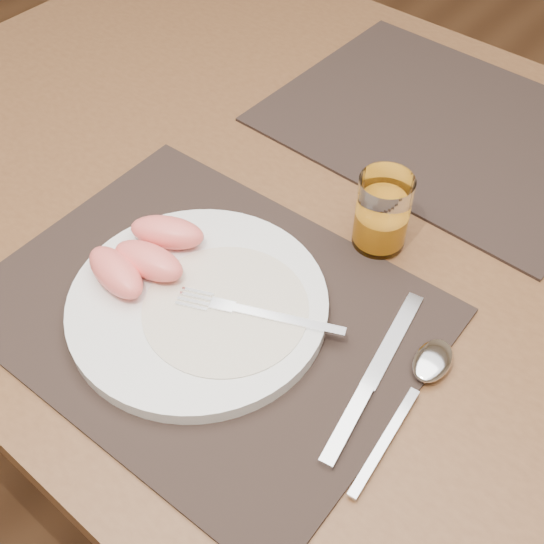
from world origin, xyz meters
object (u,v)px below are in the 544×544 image
at_px(table, 346,260).
at_px(plate, 198,304).
at_px(placemat_near, 206,310).
at_px(fork, 245,311).
at_px(knife, 367,387).
at_px(juice_glass, 382,215).
at_px(placemat_far, 445,125).
at_px(spoon, 426,372).

bearing_deg(table, plate, -99.00).
height_order(placemat_near, fork, fork).
distance_m(knife, juice_glass, 0.20).
bearing_deg(juice_glass, fork, -102.10).
bearing_deg(juice_glass, placemat_near, -112.39).
relative_size(placemat_near, juice_glass, 4.96).
distance_m(plate, knife, 0.19).
height_order(placemat_far, juice_glass, juice_glass).
height_order(placemat_near, plate, plate).
relative_size(placemat_far, fork, 2.71).
relative_size(placemat_far, juice_glass, 4.96).
relative_size(table, fork, 8.44).
height_order(fork, knife, fork).
bearing_deg(juice_glass, spoon, -41.53).
xyz_separation_m(placemat_near, spoon, (0.22, 0.08, 0.01)).
distance_m(table, spoon, 0.25).
bearing_deg(fork, knife, 5.48).
bearing_deg(table, knife, -51.17).
distance_m(placemat_near, juice_glass, 0.22).
distance_m(plate, juice_glass, 0.22).
height_order(table, juice_glass, juice_glass).
height_order(table, spoon, spoon).
height_order(fork, juice_glass, juice_glass).
distance_m(spoon, juice_glass, 0.19).
bearing_deg(spoon, placemat_far, 117.67).
bearing_deg(spoon, juice_glass, 138.47).
height_order(plate, spoon, plate).
height_order(placemat_near, spoon, spoon).
xyz_separation_m(table, spoon, (0.19, -0.14, 0.09)).
bearing_deg(spoon, table, 142.87).
xyz_separation_m(placemat_far, juice_glass, (0.05, -0.24, 0.04)).
relative_size(placemat_near, placemat_far, 1.00).
xyz_separation_m(table, placemat_near, (-0.03, -0.22, 0.09)).
bearing_deg(placemat_near, plate, -140.45).
bearing_deg(fork, juice_glass, 77.90).
distance_m(table, knife, 0.26).
bearing_deg(fork, placemat_near, -160.97).
relative_size(knife, spoon, 1.14).
bearing_deg(juice_glass, plate, -113.33).
distance_m(fork, juice_glass, 0.19).
distance_m(placemat_near, knife, 0.19).
xyz_separation_m(placemat_far, plate, (-0.03, -0.44, 0.01)).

